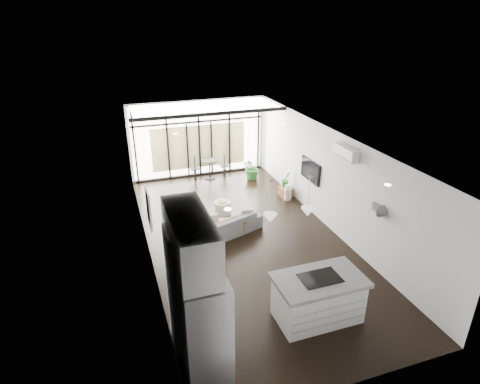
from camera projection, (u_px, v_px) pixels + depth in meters
floor at (244, 238)px, 10.89m from camera, size 5.00×10.00×0.00m
ceiling at (244, 139)px, 9.74m from camera, size 5.00×10.00×0.00m
wall_left at (145, 205)px, 9.58m from camera, size 0.02×10.00×2.80m
wall_right at (329, 179)px, 11.05m from camera, size 0.02×10.00×2.80m
wall_back at (199, 138)px, 14.63m from camera, size 5.00×0.02×2.80m
wall_front at (354, 320)px, 6.00m from camera, size 5.00×0.02×2.80m
glazing at (199, 139)px, 14.53m from camera, size 5.00×0.20×2.80m
skylight at (204, 106)px, 13.21m from camera, size 4.70×1.90×0.06m
neighbour_building at (199, 147)px, 14.71m from camera, size 3.50×0.02×1.60m
island at (318, 298)px, 7.88m from camera, size 1.75×1.04×0.95m
cooktop at (320, 278)px, 7.68m from camera, size 0.79×0.53×0.01m
fridge at (205, 328)px, 6.49m from camera, size 0.74×0.92×1.90m
appliance_column at (187, 288)px, 7.05m from camera, size 0.61×0.64×2.37m
upper_cabinets at (190, 240)px, 6.28m from camera, size 0.62×1.75×0.86m
pendant_left at (270, 218)px, 7.66m from camera, size 0.26×0.26×0.18m
pendant_right at (307, 212)px, 7.89m from camera, size 0.26×0.26×0.18m
sofa at (229, 221)px, 11.01m from camera, size 1.97×1.14×0.74m
console_bench at (224, 227)px, 11.05m from camera, size 1.30×0.65×0.41m
pouf at (223, 208)px, 12.14m from camera, size 0.58×0.58×0.39m
crate at (285, 191)px, 13.36m from camera, size 0.42×0.42×0.30m
plant_tall at (253, 170)px, 14.66m from camera, size 0.97×1.03×0.66m
plant_crate at (286, 184)px, 13.25m from camera, size 0.42×0.61×0.25m
milk_can at (288, 192)px, 13.04m from camera, size 0.26×0.26×0.50m
bistro_set at (210, 169)px, 14.66m from camera, size 1.61×0.71×0.76m
tv at (310, 170)px, 11.95m from camera, size 0.05×1.10×0.65m
ac_unit at (345, 152)px, 9.90m from camera, size 0.22×0.90×0.30m
framed_art at (149, 208)px, 9.10m from camera, size 0.04×0.70×0.90m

